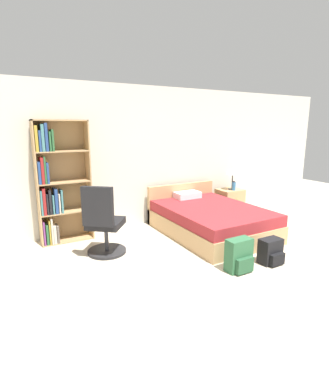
{
  "coord_description": "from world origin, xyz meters",
  "views": [
    {
      "loc": [
        -2.62,
        -1.93,
        1.87
      ],
      "look_at": [
        -0.44,
        1.98,
        0.88
      ],
      "focal_mm": 28.0,
      "sensor_mm": 36.0,
      "label": 1
    }
  ],
  "objects_px": {
    "office_chair": "(103,225)",
    "table_lamp": "(233,172)",
    "bookshelf": "(56,184)",
    "nightstand": "(230,201)",
    "backpack_black": "(271,252)",
    "backpack_green": "(239,256)",
    "water_bottle": "(234,186)",
    "bed": "(209,219)"
  },
  "relations": [
    {
      "from": "water_bottle",
      "to": "bookshelf",
      "type": "bearing_deg",
      "value": 176.55
    },
    {
      "from": "backpack_green",
      "to": "bookshelf",
      "type": "bearing_deg",
      "value": 130.0
    },
    {
      "from": "office_chair",
      "to": "table_lamp",
      "type": "relative_size",
      "value": 2.22
    },
    {
      "from": "bed",
      "to": "water_bottle",
      "type": "relative_size",
      "value": 10.52
    },
    {
      "from": "office_chair",
      "to": "backpack_green",
      "type": "xyz_separation_m",
      "value": [
        1.39,
        -1.34,
        -0.26
      ]
    },
    {
      "from": "backpack_black",
      "to": "backpack_green",
      "type": "xyz_separation_m",
      "value": [
        -0.55,
        0.04,
        0.04
      ]
    },
    {
      "from": "bed",
      "to": "office_chair",
      "type": "distance_m",
      "value": 1.96
    },
    {
      "from": "bed",
      "to": "backpack_green",
      "type": "height_order",
      "value": "bed"
    },
    {
      "from": "water_bottle",
      "to": "backpack_black",
      "type": "height_order",
      "value": "water_bottle"
    },
    {
      "from": "nightstand",
      "to": "backpack_black",
      "type": "bearing_deg",
      "value": -117.79
    },
    {
      "from": "office_chair",
      "to": "nightstand",
      "type": "relative_size",
      "value": 1.98
    },
    {
      "from": "backpack_green",
      "to": "water_bottle",
      "type": "bearing_deg",
      "value": 50.08
    },
    {
      "from": "office_chair",
      "to": "backpack_black",
      "type": "bearing_deg",
      "value": -35.54
    },
    {
      "from": "office_chair",
      "to": "backpack_green",
      "type": "distance_m",
      "value": 1.95
    },
    {
      "from": "backpack_green",
      "to": "backpack_black",
      "type": "bearing_deg",
      "value": -4.5
    },
    {
      "from": "backpack_green",
      "to": "table_lamp",
      "type": "bearing_deg",
      "value": 50.8
    },
    {
      "from": "office_chair",
      "to": "backpack_black",
      "type": "height_order",
      "value": "office_chair"
    },
    {
      "from": "nightstand",
      "to": "table_lamp",
      "type": "distance_m",
      "value": 0.66
    },
    {
      "from": "bookshelf",
      "to": "backpack_black",
      "type": "height_order",
      "value": "bookshelf"
    },
    {
      "from": "table_lamp",
      "to": "backpack_green",
      "type": "xyz_separation_m",
      "value": [
        -1.7,
        -2.08,
        -0.72
      ]
    },
    {
      "from": "table_lamp",
      "to": "backpack_black",
      "type": "relative_size",
      "value": 1.38
    },
    {
      "from": "table_lamp",
      "to": "water_bottle",
      "type": "relative_size",
      "value": 2.48
    },
    {
      "from": "table_lamp",
      "to": "backpack_black",
      "type": "xyz_separation_m",
      "value": [
        -1.15,
        -2.13,
        -0.76
      ]
    },
    {
      "from": "bookshelf",
      "to": "backpack_black",
      "type": "bearing_deg",
      "value": -43.23
    },
    {
      "from": "table_lamp",
      "to": "water_bottle",
      "type": "xyz_separation_m",
      "value": [
        -0.02,
        -0.07,
        -0.29
      ]
    },
    {
      "from": "bed",
      "to": "backpack_black",
      "type": "distance_m",
      "value": 1.42
    },
    {
      "from": "nightstand",
      "to": "water_bottle",
      "type": "height_order",
      "value": "water_bottle"
    },
    {
      "from": "nightstand",
      "to": "table_lamp",
      "type": "xyz_separation_m",
      "value": [
        0.02,
        -0.03,
        0.66
      ]
    },
    {
      "from": "table_lamp",
      "to": "water_bottle",
      "type": "height_order",
      "value": "table_lamp"
    },
    {
      "from": "bed",
      "to": "backpack_green",
      "type": "bearing_deg",
      "value": -111.97
    },
    {
      "from": "office_chair",
      "to": "table_lamp",
      "type": "distance_m",
      "value": 3.21
    },
    {
      "from": "bed",
      "to": "backpack_green",
      "type": "relative_size",
      "value": 4.68
    },
    {
      "from": "bookshelf",
      "to": "nightstand",
      "type": "distance_m",
      "value": 3.62
    },
    {
      "from": "office_chair",
      "to": "table_lamp",
      "type": "height_order",
      "value": "office_chair"
    },
    {
      "from": "nightstand",
      "to": "bookshelf",
      "type": "bearing_deg",
      "value": 178.28
    },
    {
      "from": "bookshelf",
      "to": "backpack_green",
      "type": "xyz_separation_m",
      "value": [
        1.87,
        -2.23,
        -0.76
      ]
    },
    {
      "from": "bed",
      "to": "office_chair",
      "type": "xyz_separation_m",
      "value": [
        -1.95,
        -0.04,
        0.22
      ]
    },
    {
      "from": "water_bottle",
      "to": "backpack_green",
      "type": "distance_m",
      "value": 2.66
    },
    {
      "from": "bookshelf",
      "to": "table_lamp",
      "type": "xyz_separation_m",
      "value": [
        3.57,
        -0.14,
        -0.05
      ]
    },
    {
      "from": "office_chair",
      "to": "bookshelf",
      "type": "bearing_deg",
      "value": 118.29
    },
    {
      "from": "bookshelf",
      "to": "table_lamp",
      "type": "relative_size",
      "value": 4.07
    },
    {
      "from": "backpack_black",
      "to": "backpack_green",
      "type": "height_order",
      "value": "backpack_green"
    }
  ]
}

